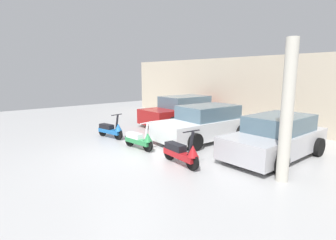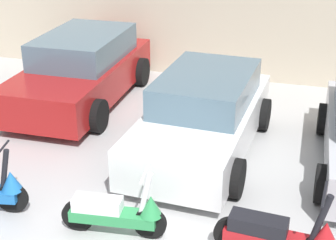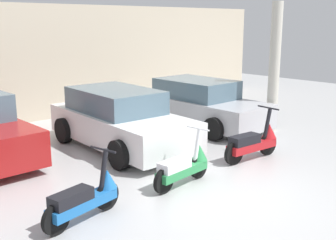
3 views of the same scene
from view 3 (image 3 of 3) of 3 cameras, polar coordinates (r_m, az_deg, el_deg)
name	(u,v)px [view 3 (image 3 of 3)]	position (r m, az deg, el deg)	size (l,w,h in m)	color
ground_plane	(224,190)	(7.60, 7.61, -9.42)	(28.00, 28.00, 0.00)	#B2B2B2
wall_back	(33,64)	(12.97, -17.78, 7.29)	(19.60, 0.12, 3.42)	beige
scooter_front_left	(86,197)	(6.48, -11.06, -10.20)	(1.45, 0.60, 1.02)	black
scooter_front_right	(184,166)	(7.68, 2.23, -6.22)	(1.44, 0.52, 1.00)	black
scooter_front_center	(254,142)	(9.24, 11.57, -2.89)	(1.57, 0.57, 1.10)	black
car_rear_center	(120,120)	(9.94, -6.55, 0.01)	(2.12, 4.11, 1.37)	white
car_rear_right	(200,104)	(11.90, 4.40, 2.14)	(1.89, 3.88, 1.32)	#B7B7BC
support_column_side	(274,68)	(11.57, 14.20, 6.87)	(0.29, 0.29, 3.42)	beige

